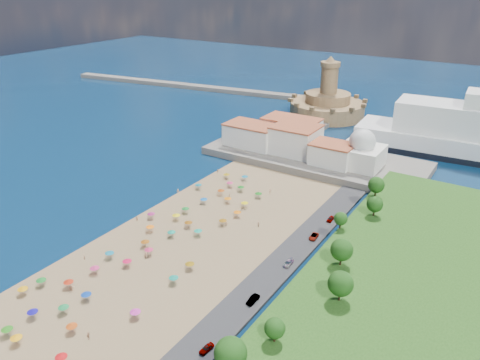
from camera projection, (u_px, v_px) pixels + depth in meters
The scene contains 11 objects.
ground at pixel (185, 229), 143.44m from camera, with size 700.00×700.00×0.00m, color #071938.
terrace at pixel (314, 158), 194.15m from camera, with size 90.00×36.00×3.00m, color #59544C.
jetty at pixel (303, 128), 232.05m from camera, with size 18.00×70.00×2.40m, color #59544C.
breakwater at pixel (200, 87), 314.89m from camera, with size 200.00×7.00×2.60m, color #59544C.
waterfront_buildings at pixel (288, 138), 198.47m from camera, with size 57.00×29.00×11.00m.
domed_building at pixel (361, 152), 179.73m from camera, with size 16.00×16.00×15.00m.
fortress at pixel (327, 104), 252.94m from camera, with size 40.00×40.00×32.40m.
beach_parasols at pixel (155, 240), 133.14m from camera, with size 32.40×108.16×2.20m.
beachgoers at pixel (173, 229), 140.82m from camera, with size 37.23×95.00×1.89m.
parked_cars at pixel (288, 263), 124.07m from camera, with size 2.36×69.28×1.38m.
hillside_trees at pixel (316, 270), 106.19m from camera, with size 16.47×103.06×7.62m.
Camera 1 is at (81.48, -96.31, 71.90)m, focal length 35.00 mm.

